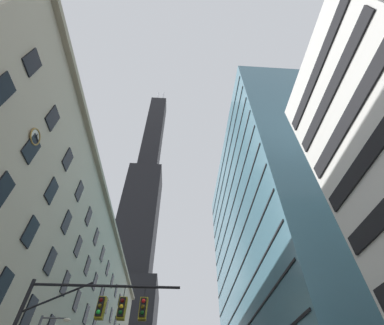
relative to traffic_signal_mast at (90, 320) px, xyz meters
name	(u,v)px	position (x,y,z in m)	size (l,w,h in m)	color
station_building	(42,305)	(-14.22, 25.30, 8.48)	(14.27, 71.23, 27.70)	#B2A88E
dark_skyscraper	(134,244)	(-15.23, 92.95, 55.38)	(24.89, 24.89, 200.12)	black
glass_office_midrise	(282,245)	(23.70, 28.23, 20.48)	(18.35, 45.26, 51.65)	teal
traffic_signal_mast	(90,320)	(0.00, 0.00, 0.00)	(8.17, 0.63, 7.09)	black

